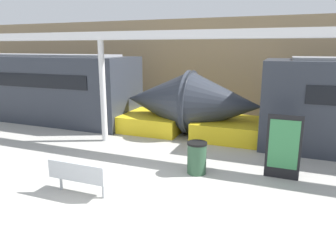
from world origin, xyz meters
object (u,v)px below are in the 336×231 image
(poster_board, at_px, (283,147))
(train_right, at_px, (25,87))
(support_column_near, at_px, (103,92))
(trash_bin, at_px, (197,158))
(bench_near, at_px, (79,176))

(poster_board, bearing_deg, train_right, 164.97)
(train_right, bearing_deg, support_column_near, -19.59)
(trash_bin, bearing_deg, train_right, 159.35)
(trash_bin, xyz_separation_m, support_column_near, (-4.14, 1.69, 1.43))
(support_column_near, bearing_deg, bench_near, -65.29)
(bench_near, xyz_separation_m, support_column_near, (-1.84, 3.99, 1.38))
(bench_near, bearing_deg, train_right, 141.70)
(bench_near, xyz_separation_m, poster_board, (4.57, 2.80, 0.39))
(support_column_near, bearing_deg, trash_bin, -22.19)
(train_right, bearing_deg, trash_bin, -20.65)
(bench_near, height_order, support_column_near, support_column_near)
(trash_bin, distance_m, support_column_near, 4.69)
(trash_bin, height_order, poster_board, poster_board)
(train_right, xyz_separation_m, bench_near, (7.93, -6.16, -1.00))
(bench_near, relative_size, poster_board, 0.87)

